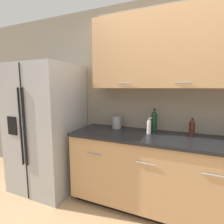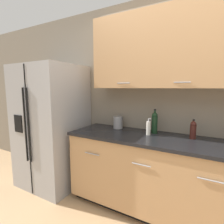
{
  "view_description": "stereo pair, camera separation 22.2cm",
  "coord_description": "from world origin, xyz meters",
  "px_view_note": "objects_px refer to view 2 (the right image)",
  "views": [
    {
      "loc": [
        -0.01,
        -1.16,
        1.49
      ],
      "look_at": [
        -0.88,
        0.86,
        1.18
      ],
      "focal_mm": 28.0,
      "sensor_mm": 36.0,
      "label": 1
    },
    {
      "loc": [
        0.19,
        -1.06,
        1.49
      ],
      "look_at": [
        -0.88,
        0.86,
        1.18
      ],
      "focal_mm": 28.0,
      "sensor_mm": 36.0,
      "label": 2
    }
  ],
  "objects_px": {
    "steel_canister": "(118,122)",
    "refrigerator": "(52,126)",
    "soap_dispenser": "(148,128)",
    "wine_bottle": "(155,122)",
    "oil_bottle": "(193,130)"
  },
  "relations": [
    {
      "from": "oil_bottle",
      "to": "steel_canister",
      "type": "distance_m",
      "value": 0.95
    },
    {
      "from": "wine_bottle",
      "to": "oil_bottle",
      "type": "relative_size",
      "value": 1.39
    },
    {
      "from": "refrigerator",
      "to": "steel_canister",
      "type": "relative_size",
      "value": 9.87
    },
    {
      "from": "steel_canister",
      "to": "refrigerator",
      "type": "bearing_deg",
      "value": -165.01
    },
    {
      "from": "soap_dispenser",
      "to": "steel_canister",
      "type": "distance_m",
      "value": 0.49
    },
    {
      "from": "refrigerator",
      "to": "steel_canister",
      "type": "bearing_deg",
      "value": 14.99
    },
    {
      "from": "soap_dispenser",
      "to": "wine_bottle",
      "type": "bearing_deg",
      "value": 69.33
    },
    {
      "from": "oil_bottle",
      "to": "steel_canister",
      "type": "xyz_separation_m",
      "value": [
        -0.95,
        0.04,
        -0.02
      ]
    },
    {
      "from": "soap_dispenser",
      "to": "steel_canister",
      "type": "relative_size",
      "value": 1.09
    },
    {
      "from": "wine_bottle",
      "to": "oil_bottle",
      "type": "distance_m",
      "value": 0.44
    },
    {
      "from": "wine_bottle",
      "to": "oil_bottle",
      "type": "bearing_deg",
      "value": -3.29
    },
    {
      "from": "refrigerator",
      "to": "steel_canister",
      "type": "height_order",
      "value": "refrigerator"
    },
    {
      "from": "wine_bottle",
      "to": "steel_canister",
      "type": "xyz_separation_m",
      "value": [
        -0.51,
        0.01,
        -0.05
      ]
    },
    {
      "from": "wine_bottle",
      "to": "steel_canister",
      "type": "distance_m",
      "value": 0.51
    },
    {
      "from": "wine_bottle",
      "to": "oil_bottle",
      "type": "xyz_separation_m",
      "value": [
        0.44,
        -0.03,
        -0.04
      ]
    }
  ]
}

